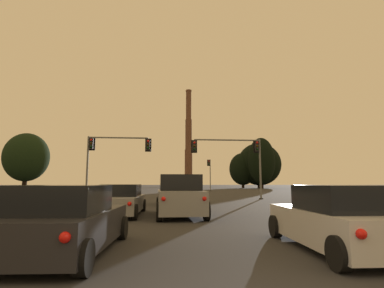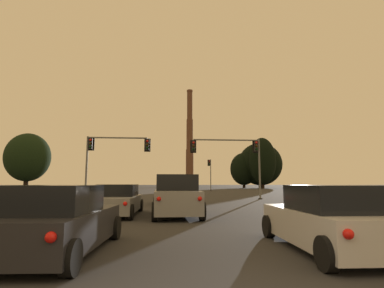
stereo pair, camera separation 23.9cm
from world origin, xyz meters
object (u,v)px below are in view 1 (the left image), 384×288
object	(u,v)px
sedan_center_lane_front	(173,195)
traffic_light_overhead_left	(110,151)
sedan_left_lane_second	(121,201)
hatchback_right_lane_third	(338,220)
suv_center_lane_second	(179,196)
hatchback_left_lane_third	(67,222)
traffic_light_far_right	(210,170)
traffic_light_overhead_right	(237,152)
smokestack	(189,148)

from	to	relation	value
sedan_center_lane_front	traffic_light_overhead_left	world-z (taller)	traffic_light_overhead_left
sedan_left_lane_second	hatchback_right_lane_third	world-z (taller)	hatchback_right_lane_third
suv_center_lane_second	hatchback_left_lane_third	xyz separation A→B (m)	(-2.70, -7.31, -0.23)
sedan_center_lane_front	traffic_light_far_right	distance (m)	38.60
traffic_light_overhead_right	sedan_left_lane_second	bearing A→B (deg)	-123.03
hatchback_right_lane_third	traffic_light_far_right	bearing A→B (deg)	86.63
sedan_left_lane_second	traffic_light_overhead_right	size ratio (longest dim) A/B	0.69
hatchback_right_lane_third	suv_center_lane_second	bearing A→B (deg)	115.01
smokestack	traffic_light_overhead_right	bearing A→B (deg)	-91.96
suv_center_lane_second	traffic_light_far_right	size ratio (longest dim) A/B	0.79
sedan_left_lane_second	traffic_light_overhead_left	world-z (taller)	traffic_light_overhead_left
traffic_light_overhead_left	hatchback_right_lane_third	bearing A→B (deg)	-67.27
suv_center_lane_second	hatchback_right_lane_third	xyz separation A→B (m)	(3.18, -7.47, -0.23)
sedan_center_lane_front	traffic_light_far_right	xyz separation A→B (m)	(8.16, 37.57, 3.42)
suv_center_lane_second	smokestack	xyz separation A→B (m)	(9.91, 124.24, 17.09)
sedan_left_lane_second	traffic_light_overhead_left	xyz separation A→B (m)	(-3.09, 13.44, 3.78)
suv_center_lane_second	hatchback_right_lane_third	bearing A→B (deg)	-68.51
traffic_light_overhead_left	traffic_light_far_right	distance (m)	34.21
suv_center_lane_second	traffic_light_overhead_left	world-z (taller)	traffic_light_overhead_left
hatchback_left_lane_third	suv_center_lane_second	bearing A→B (deg)	72.39
suv_center_lane_second	sedan_left_lane_second	world-z (taller)	suv_center_lane_second
sedan_left_lane_second	hatchback_left_lane_third	xyz separation A→B (m)	(0.02, -7.86, -0.00)
sedan_center_lane_front	traffic_light_overhead_right	xyz separation A→B (m)	(6.22, 6.50, 3.77)
suv_center_lane_second	hatchback_left_lane_third	size ratio (longest dim) A/B	1.19
traffic_light_far_right	smokestack	size ratio (longest dim) A/B	0.14
traffic_light_far_right	smokestack	world-z (taller)	smokestack
sedan_center_lane_front	suv_center_lane_second	bearing A→B (deg)	-90.56
suv_center_lane_second	hatchback_left_lane_third	distance (m)	7.80
traffic_light_overhead_right	smokestack	size ratio (longest dim) A/B	0.15
traffic_light_overhead_right	smokestack	distance (m)	110.96
sedan_left_lane_second	hatchback_right_lane_third	bearing A→B (deg)	-52.51
hatchback_left_lane_third	hatchback_right_lane_third	distance (m)	5.89
traffic_light_overhead_right	traffic_light_far_right	xyz separation A→B (m)	(1.94, 31.07, -0.35)
hatchback_left_lane_third	traffic_light_overhead_right	xyz separation A→B (m)	(8.84, 21.49, 3.77)
hatchback_right_lane_third	sedan_left_lane_second	bearing A→B (deg)	128.29
hatchback_left_lane_third	hatchback_right_lane_third	xyz separation A→B (m)	(5.88, -0.15, 0.00)
hatchback_left_lane_third	sedan_center_lane_front	world-z (taller)	hatchback_left_lane_third
hatchback_left_lane_third	traffic_light_overhead_right	distance (m)	23.54
suv_center_lane_second	traffic_light_far_right	bearing A→B (deg)	78.30
sedan_center_lane_front	hatchback_left_lane_third	bearing A→B (deg)	-101.08
hatchback_left_lane_third	sedan_center_lane_front	distance (m)	15.22
suv_center_lane_second	traffic_light_overhead_left	xyz separation A→B (m)	(-5.81, 13.99, 3.55)
sedan_left_lane_second	hatchback_right_lane_third	distance (m)	9.95
hatchback_right_lane_third	traffic_light_far_right	world-z (taller)	traffic_light_far_right
traffic_light_overhead_right	hatchback_right_lane_third	bearing A→B (deg)	-97.79
smokestack	hatchback_left_lane_third	bearing A→B (deg)	-95.48
hatchback_right_lane_third	smokestack	xyz separation A→B (m)	(6.73, 131.71, 17.32)
sedan_center_lane_front	smokestack	size ratio (longest dim) A/B	0.10
hatchback_right_lane_third	sedan_center_lane_front	bearing A→B (deg)	104.08
hatchback_right_lane_third	traffic_light_overhead_right	bearing A→B (deg)	84.15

